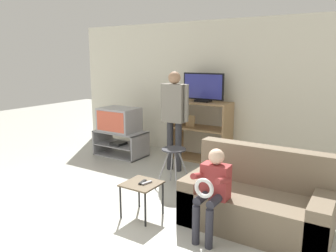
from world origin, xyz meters
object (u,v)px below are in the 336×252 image
object	(u,v)px
person_standing_adult	(174,111)
couch	(257,202)
folding_stool	(174,156)
remote_control_black	(143,182)
television_flat	(203,88)
tv_stand	(121,143)
remote_control_white	(147,183)
media_shelf	(201,130)
snack_table	(142,188)
television_main	(119,120)
person_seated_child	(212,187)

from	to	relation	value
person_standing_adult	couch	bearing A→B (deg)	-32.69
folding_stool	remote_control_black	size ratio (longest dim) A/B	4.24
television_flat	tv_stand	bearing A→B (deg)	-159.78
folding_stool	remote_control_white	size ratio (longest dim) A/B	4.24
media_shelf	remote_control_white	bearing A→B (deg)	-78.70
television_flat	remote_control_black	world-z (taller)	television_flat
snack_table	remote_control_white	xyz separation A→B (m)	(0.06, 0.02, 0.07)
tv_stand	television_main	bearing A→B (deg)	168.62
television_main	person_standing_adult	distance (m)	1.44
television_main	person_standing_adult	size ratio (longest dim) A/B	0.44
television_flat	snack_table	world-z (taller)	television_flat
television_main	media_shelf	bearing A→B (deg)	20.79
remote_control_white	person_standing_adult	size ratio (longest dim) A/B	0.08
remote_control_black	couch	world-z (taller)	couch
person_standing_adult	media_shelf	bearing A→B (deg)	81.45
folding_stool	remote_control_white	bearing A→B (deg)	-78.11
person_seated_child	person_standing_adult	bearing A→B (deg)	131.58
media_shelf	remote_control_black	distance (m)	2.48
television_main	television_flat	size ratio (longest dim) A/B	0.94
television_main	folding_stool	world-z (taller)	television_main
snack_table	remote_control_black	world-z (taller)	remote_control_black
couch	person_standing_adult	bearing A→B (deg)	147.31
media_shelf	remote_control_black	xyz separation A→B (m)	(0.43, -2.44, -0.13)
media_shelf	person_standing_adult	distance (m)	0.92
tv_stand	couch	size ratio (longest dim) A/B	0.63
remote_control_black	remote_control_white	bearing A→B (deg)	-0.59
person_standing_adult	remote_control_white	bearing A→B (deg)	-69.85
snack_table	folding_stool	bearing A→B (deg)	98.14
folding_stool	couch	bearing A→B (deg)	-18.66
media_shelf	television_flat	distance (m)	0.80
remote_control_black	couch	bearing A→B (deg)	13.05
television_flat	remote_control_black	bearing A→B (deg)	-80.76
tv_stand	television_flat	bearing A→B (deg)	20.22
television_main	television_flat	xyz separation A→B (m)	(1.55, 0.56, 0.65)
snack_table	person_seated_child	distance (m)	0.94
television_main	person_seated_child	distance (m)	3.40
media_shelf	person_standing_adult	world-z (taller)	person_standing_adult
media_shelf	remote_control_white	size ratio (longest dim) A/B	7.77
couch	snack_table	bearing A→B (deg)	-158.01
media_shelf	couch	distance (m)	2.58
remote_control_black	remote_control_white	size ratio (longest dim) A/B	1.00
media_shelf	remote_control_black	world-z (taller)	media_shelf
remote_control_black	tv_stand	bearing A→B (deg)	127.20
tv_stand	person_standing_adult	world-z (taller)	person_standing_adult
tv_stand	person_seated_child	xyz separation A→B (m)	(2.83, -1.85, 0.33)
television_main	couch	xyz separation A→B (m)	(3.19, -1.37, -0.42)
media_shelf	couch	world-z (taller)	media_shelf
folding_stool	remote_control_black	xyz separation A→B (m)	(0.15, -0.97, -0.06)
folding_stool	snack_table	world-z (taller)	folding_stool
media_shelf	remote_control_white	xyz separation A→B (m)	(0.49, -2.43, -0.13)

